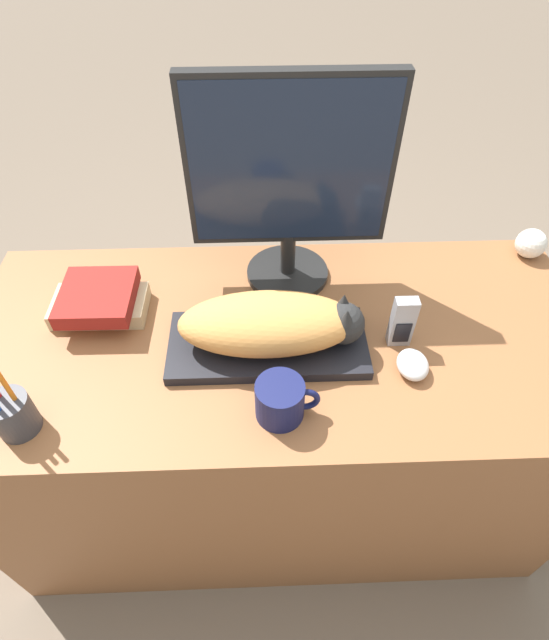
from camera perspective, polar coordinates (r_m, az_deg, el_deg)
ground_plane at (r=1.62m, az=1.06°, el=-28.12°), size 12.00×12.00×0.00m
desk at (r=1.41m, az=0.63°, el=-11.48°), size 1.42×0.64×0.73m
keyboard at (r=1.08m, az=-0.77°, el=-2.82°), size 0.43×0.19×0.02m
cat at (r=1.03m, az=0.13°, el=-0.37°), size 0.39×0.16×0.11m
monitor at (r=1.09m, az=1.77°, el=16.00°), size 0.44×0.20×0.49m
computer_mouse at (r=1.07m, az=15.51°, el=-4.94°), size 0.07×0.08×0.04m
coffee_mug at (r=0.96m, az=0.76°, el=-9.16°), size 0.12×0.09×0.09m
pen_cup at (r=1.05m, az=-27.77°, el=-9.40°), size 0.08×0.08×0.22m
baseball at (r=1.45m, az=27.26°, el=7.78°), size 0.08×0.08×0.08m
phone at (r=1.09m, az=14.41°, el=-0.23°), size 0.05×0.03×0.13m
book_stack at (r=1.20m, az=-19.43°, el=2.02°), size 0.21×0.17×0.08m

